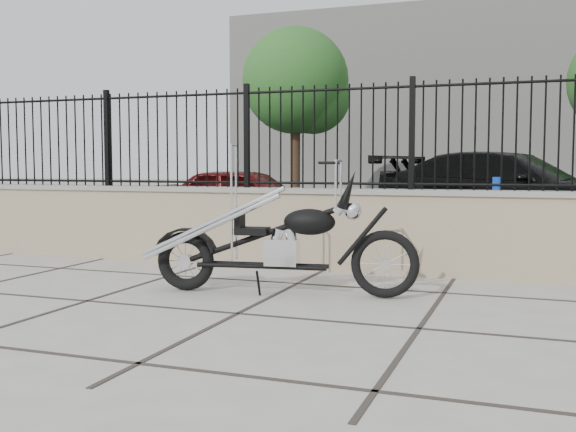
{
  "coord_description": "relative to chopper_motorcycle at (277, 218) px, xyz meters",
  "views": [
    {
      "loc": [
        2.29,
        -5.04,
        1.24
      ],
      "look_at": [
        0.0,
        1.21,
        0.73
      ],
      "focal_mm": 42.0,
      "sensor_mm": 36.0,
      "label": 1
    }
  ],
  "objects": [
    {
      "name": "ground_plane",
      "position": [
        -0.0,
        -0.91,
        -0.73
      ],
      "size": [
        90.0,
        90.0,
        0.0
      ],
      "primitive_type": "plane",
      "color": "#99968E",
      "rests_on": "ground"
    },
    {
      "name": "parking_lot",
      "position": [
        -0.0,
        11.59,
        -0.73
      ],
      "size": [
        30.0,
        30.0,
        0.0
      ],
      "primitive_type": "plane",
      "color": "black",
      "rests_on": "ground"
    },
    {
      "name": "retaining_wall",
      "position": [
        -0.0,
        1.59,
        -0.25
      ],
      "size": [
        14.0,
        0.36,
        0.96
      ],
      "primitive_type": "cube",
      "color": "gray",
      "rests_on": "ground_plane"
    },
    {
      "name": "iron_fence",
      "position": [
        -0.0,
        1.59,
        0.83
      ],
      "size": [
        14.0,
        0.08,
        1.2
      ],
      "primitive_type": "cube",
      "color": "black",
      "rests_on": "retaining_wall"
    },
    {
      "name": "background_building",
      "position": [
        -0.0,
        25.59,
        3.27
      ],
      "size": [
        22.0,
        6.0,
        8.0
      ],
      "primitive_type": "cube",
      "color": "beige",
      "rests_on": "ground_plane"
    },
    {
      "name": "chopper_motorcycle",
      "position": [
        0.0,
        0.0,
        0.0
      ],
      "size": [
        2.47,
        0.76,
        1.46
      ],
      "primitive_type": null,
      "rotation": [
        0.0,
        0.0,
        0.14
      ],
      "color": "black",
      "rests_on": "ground_plane"
    },
    {
      "name": "car_red",
      "position": [
        -2.78,
        5.63,
        -0.13
      ],
      "size": [
        3.52,
        1.43,
        1.2
      ],
      "primitive_type": "imported",
      "rotation": [
        0.0,
        0.0,
        1.57
      ],
      "color": "#4D0B0C",
      "rests_on": "parking_lot"
    },
    {
      "name": "car_black",
      "position": [
        1.88,
        7.04,
        0.01
      ],
      "size": [
        5.49,
        3.64,
        1.48
      ],
      "primitive_type": "imported",
      "rotation": [
        0.0,
        0.0,
        1.23
      ],
      "color": "black",
      "rests_on": "parking_lot"
    },
    {
      "name": "bollard_a",
      "position": [
        -2.45,
        3.49,
        -0.3
      ],
      "size": [
        0.14,
        0.14,
        0.87
      ],
      "primitive_type": "cylinder",
      "rotation": [
        0.0,
        0.0,
        0.41
      ],
      "color": "#0B1AB0",
      "rests_on": "ground_plane"
    },
    {
      "name": "bollard_b",
      "position": [
        1.81,
        3.79,
        -0.2
      ],
      "size": [
        0.16,
        0.16,
        1.07
      ],
      "primitive_type": "cylinder",
      "rotation": [
        0.0,
        0.0,
        0.36
      ],
      "color": "#0B55B3",
      "rests_on": "ground_plane"
    },
    {
      "name": "tree_left",
      "position": [
        -5.19,
        15.2,
        3.42
      ],
      "size": [
        3.51,
        3.51,
        5.92
      ],
      "rotation": [
        0.0,
        0.0,
        0.03
      ],
      "color": "#382619",
      "rests_on": "ground_plane"
    }
  ]
}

